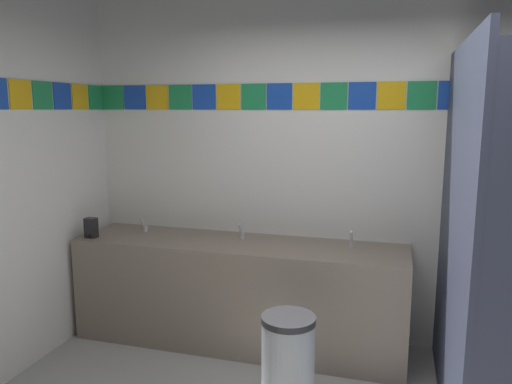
% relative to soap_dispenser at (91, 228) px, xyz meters
% --- Properties ---
extents(wall_back, '(4.44, 0.09, 2.85)m').
position_rel_soap_dispenser_xyz_m(wall_back, '(2.06, 0.54, 0.53)').
color(wall_back, white).
rests_on(wall_back, ground_plane).
extents(vanity_counter, '(2.58, 0.62, 0.82)m').
position_rel_soap_dispenser_xyz_m(vanity_counter, '(1.18, 0.19, -0.48)').
color(vanity_counter, gray).
rests_on(vanity_counter, ground_plane).
extents(faucet_left, '(0.04, 0.10, 0.14)m').
position_rel_soap_dispenser_xyz_m(faucet_left, '(0.32, 0.28, -0.03)').
color(faucet_left, silver).
rests_on(faucet_left, vanity_counter).
extents(faucet_center, '(0.04, 0.10, 0.14)m').
position_rel_soap_dispenser_xyz_m(faucet_center, '(1.18, 0.28, -0.03)').
color(faucet_center, silver).
rests_on(faucet_center, vanity_counter).
extents(faucet_right, '(0.04, 0.10, 0.14)m').
position_rel_soap_dispenser_xyz_m(faucet_right, '(2.04, 0.28, -0.03)').
color(faucet_right, silver).
rests_on(faucet_right, vanity_counter).
extents(soap_dispenser, '(0.09, 0.09, 0.16)m').
position_rel_soap_dispenser_xyz_m(soap_dispenser, '(0.00, 0.00, 0.00)').
color(soap_dispenser, black).
rests_on(soap_dispenser, vanity_counter).
extents(stall_divider, '(0.92, 1.54, 2.23)m').
position_rel_soap_dispenser_xyz_m(stall_divider, '(2.84, -0.53, 0.21)').
color(stall_divider, '#33384C').
rests_on(stall_divider, ground_plane).
extents(trash_bin, '(0.33, 0.33, 0.62)m').
position_rel_soap_dispenser_xyz_m(trash_bin, '(1.75, -0.59, -0.59)').
color(trash_bin, '#999EA3').
rests_on(trash_bin, ground_plane).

